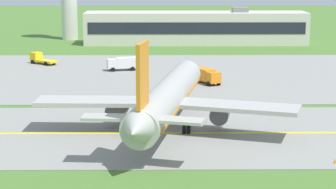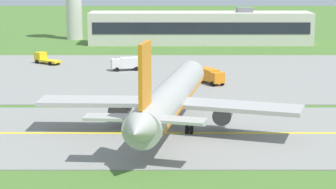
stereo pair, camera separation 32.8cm
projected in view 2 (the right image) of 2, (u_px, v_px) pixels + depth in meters
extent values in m
plane|color=#47702D|center=(146.00, 134.00, 76.47)|extent=(500.00, 500.00, 0.00)
cube|color=gray|center=(145.00, 133.00, 76.46)|extent=(240.00, 28.00, 0.10)
cube|color=gray|center=(206.00, 75.00, 117.65)|extent=(140.00, 52.00, 0.10)
cube|color=yellow|center=(145.00, 133.00, 76.45)|extent=(220.00, 0.60, 0.01)
cylinder|color=#ADADA8|center=(168.00, 96.00, 77.95)|extent=(9.99, 34.17, 4.00)
cone|color=#ADADA8|center=(189.00, 72.00, 95.51)|extent=(4.20, 3.24, 3.80)
cone|color=#ADADA8|center=(135.00, 131.00, 60.12)|extent=(3.92, 3.75, 3.40)
cube|color=orange|center=(168.00, 100.00, 78.06)|extent=(9.59, 31.51, 0.36)
cube|color=#1E232D|center=(187.00, 70.00, 93.25)|extent=(3.67, 2.38, 0.70)
cube|color=#ADADA8|center=(97.00, 101.00, 77.38)|extent=(15.18, 5.39, 0.50)
cylinder|color=#47474C|center=(117.00, 109.00, 79.25)|extent=(2.87, 3.76, 2.30)
cylinder|color=black|center=(120.00, 107.00, 80.79)|extent=(2.11, 0.62, 2.10)
cube|color=#ADADA8|center=(235.00, 107.00, 74.49)|extent=(15.75, 9.26, 0.50)
cylinder|color=#47474C|center=(220.00, 114.00, 77.04)|extent=(2.87, 3.76, 2.30)
cylinder|color=black|center=(221.00, 111.00, 78.58)|extent=(2.11, 0.62, 2.10)
cube|color=orange|center=(142.00, 75.00, 62.43)|extent=(1.18, 4.40, 6.50)
cube|color=#ADADA8|center=(111.00, 117.00, 63.67)|extent=(6.16, 2.84, 0.30)
cube|color=#ADADA8|center=(173.00, 120.00, 62.59)|extent=(6.43, 3.98, 0.30)
cylinder|color=slate|center=(184.00, 97.00, 91.06)|extent=(0.24, 0.24, 1.65)
cylinder|color=black|center=(184.00, 103.00, 91.23)|extent=(0.54, 1.14, 1.10)
cylinder|color=slate|center=(144.00, 121.00, 77.03)|extent=(0.24, 0.24, 1.65)
cylinder|color=black|center=(142.00, 128.00, 77.25)|extent=(0.54, 1.14, 1.10)
cylinder|color=black|center=(147.00, 128.00, 77.15)|extent=(0.54, 1.14, 1.10)
cylinder|color=slate|center=(186.00, 123.00, 76.15)|extent=(0.24, 0.24, 1.65)
cylinder|color=black|center=(184.00, 129.00, 76.36)|extent=(0.54, 1.14, 1.10)
cylinder|color=black|center=(189.00, 130.00, 76.27)|extent=(0.54, 1.14, 1.10)
cube|color=silver|center=(113.00, 64.00, 121.51)|extent=(2.25, 2.39, 1.80)
cube|color=#1E232D|center=(109.00, 62.00, 121.25)|extent=(0.58, 1.81, 0.81)
cube|color=silver|center=(128.00, 63.00, 122.25)|extent=(4.59, 3.09, 2.00)
cylinder|color=orange|center=(113.00, 59.00, 121.31)|extent=(0.20, 0.20, 0.18)
cylinder|color=black|center=(114.00, 70.00, 120.77)|extent=(0.95, 0.52, 0.90)
cylinder|color=black|center=(112.00, 68.00, 122.67)|extent=(0.95, 0.52, 0.90)
cylinder|color=black|center=(133.00, 69.00, 121.70)|extent=(0.95, 0.52, 0.90)
cylinder|color=black|center=(131.00, 67.00, 123.68)|extent=(0.95, 0.52, 0.90)
cube|color=orange|center=(214.00, 78.00, 106.43)|extent=(2.59, 2.50, 1.80)
cube|color=#1E232D|center=(217.00, 76.00, 105.69)|extent=(1.70, 0.92, 0.81)
cube|color=orange|center=(206.00, 74.00, 109.04)|extent=(3.74, 4.70, 2.00)
cylinder|color=orange|center=(214.00, 72.00, 106.22)|extent=(0.20, 0.20, 0.18)
cylinder|color=black|center=(219.00, 83.00, 107.07)|extent=(0.67, 0.94, 0.90)
cylinder|color=black|center=(209.00, 84.00, 106.20)|extent=(0.67, 0.94, 0.90)
cylinder|color=black|center=(208.00, 80.00, 110.46)|extent=(0.67, 0.94, 0.90)
cylinder|color=black|center=(198.00, 80.00, 109.54)|extent=(0.67, 0.94, 0.90)
cube|color=yellow|center=(37.00, 56.00, 131.13)|extent=(2.65, 2.68, 1.80)
cube|color=#1E232D|center=(35.00, 55.00, 131.52)|extent=(1.23, 1.52, 0.81)
cube|color=yellow|center=(48.00, 61.00, 129.35)|extent=(4.92, 4.49, 0.40)
cylinder|color=orange|center=(37.00, 52.00, 130.93)|extent=(0.20, 0.20, 0.18)
cylinder|color=black|center=(34.00, 62.00, 130.57)|extent=(0.89, 0.79, 0.90)
cylinder|color=black|center=(41.00, 61.00, 132.11)|extent=(0.89, 0.79, 0.90)
cylinder|color=black|center=(47.00, 64.00, 128.05)|extent=(0.89, 0.79, 0.90)
cylinder|color=black|center=(55.00, 63.00, 129.68)|extent=(0.89, 0.79, 0.90)
cube|color=beige|center=(197.00, 28.00, 164.14)|extent=(57.57, 10.45, 8.27)
cube|color=#1E232D|center=(198.00, 28.00, 158.89)|extent=(55.27, 0.10, 2.98)
cube|color=slate|center=(242.00, 10.00, 163.25)|extent=(4.00, 4.00, 1.20)
cone|color=orange|center=(335.00, 162.00, 64.65)|extent=(0.44, 0.44, 0.60)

